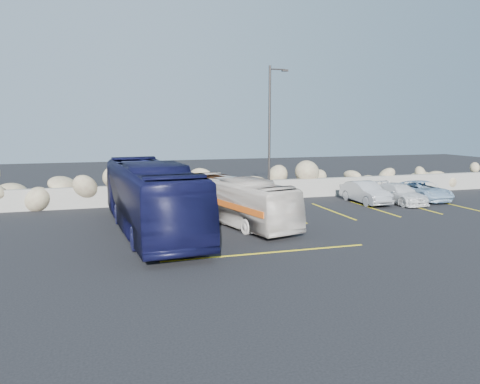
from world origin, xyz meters
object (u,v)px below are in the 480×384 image
object	(u,v)px
lamppost	(270,132)
car_d	(423,191)
vintage_bus	(238,201)
car_a	(258,199)
car_b	(365,193)
car_c	(399,194)
tour_coach	(151,197)

from	to	relation	value
lamppost	car_d	world-z (taller)	lamppost
vintage_bus	car_a	xyz separation A→B (m)	(2.03, 2.83, -0.45)
car_b	vintage_bus	bearing A→B (deg)	-160.29
lamppost	car_c	xyz separation A→B (m)	(7.80, -1.34, -3.71)
car_b	car_c	xyz separation A→B (m)	(1.91, -0.62, -0.06)
lamppost	car_b	world-z (taller)	lamppost
vintage_bus	car_d	world-z (taller)	vintage_bus
vintage_bus	tour_coach	distance (m)	4.22
vintage_bus	car_d	size ratio (longest dim) A/B	1.88
lamppost	car_d	distance (m)	10.70
vintage_bus	lamppost	bearing A→B (deg)	37.78
vintage_bus	car_c	bearing A→B (deg)	-0.41
tour_coach	car_c	size ratio (longest dim) A/B	2.78
lamppost	car_a	size ratio (longest dim) A/B	2.04
car_b	car_d	distance (m)	4.12
car_c	car_a	bearing A→B (deg)	174.79
car_a	car_c	xyz separation A→B (m)	(8.92, -0.12, -0.08)
lamppost	tour_coach	world-z (taller)	lamppost
car_a	car_b	xyz separation A→B (m)	(7.01, 0.50, -0.02)
lamppost	car_c	size ratio (longest dim) A/B	1.97
lamppost	car_c	distance (m)	8.74
car_d	lamppost	bearing A→B (deg)	177.15
tour_coach	car_d	world-z (taller)	tour_coach
car_a	car_d	bearing A→B (deg)	2.98
vintage_bus	car_c	world-z (taller)	vintage_bus
lamppost	car_c	bearing A→B (deg)	-9.76
tour_coach	car_a	distance (m)	7.11
lamppost	car_d	bearing A→B (deg)	-4.00
car_a	car_b	world-z (taller)	car_a
car_a	car_b	distance (m)	7.03
vintage_bus	car_c	distance (m)	11.30
car_c	tour_coach	bearing A→B (deg)	-172.36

